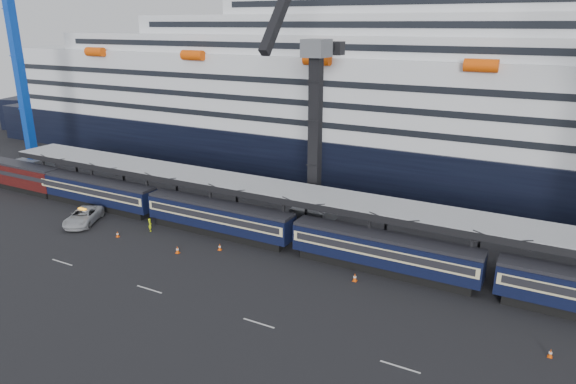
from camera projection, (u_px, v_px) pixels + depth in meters
name	position (u px, v px, depth m)	size (l,w,h in m)	color
ground	(441.00, 346.00, 39.58)	(260.00, 260.00, 0.00)	black
train	(417.00, 258.00, 49.34)	(133.05, 3.00, 4.05)	black
canopy	(478.00, 223.00, 49.63)	(130.00, 6.25, 5.53)	#92959A
cruise_ship	(512.00, 105.00, 74.63)	(214.09, 28.84, 34.00)	black
crane_blue	(15.00, 59.00, 81.03)	(4.50, 19.91, 52.01)	#4D5054
crane_dark_near	(314.00, 128.00, 60.41)	(4.50, 17.75, 35.08)	#4D5054
pickup_truck	(83.00, 216.00, 63.50)	(3.05, 6.62, 1.84)	#A3A6AA
worker	(150.00, 225.00, 61.14)	(0.59, 0.39, 1.61)	#D1EC0C
traffic_cone_a	(118.00, 234.00, 59.63)	(0.36, 0.36, 0.71)	#E84C07
traffic_cone_b	(177.00, 250.00, 55.41)	(0.42, 0.42, 0.85)	#E84C07
traffic_cone_c	(220.00, 247.00, 56.16)	(0.38, 0.38, 0.77)	#E84C07
traffic_cone_d	(355.00, 277.00, 49.40)	(0.42, 0.42, 0.84)	#E84C07
traffic_cone_e	(550.00, 353.00, 38.14)	(0.36, 0.36, 0.71)	#E84C07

